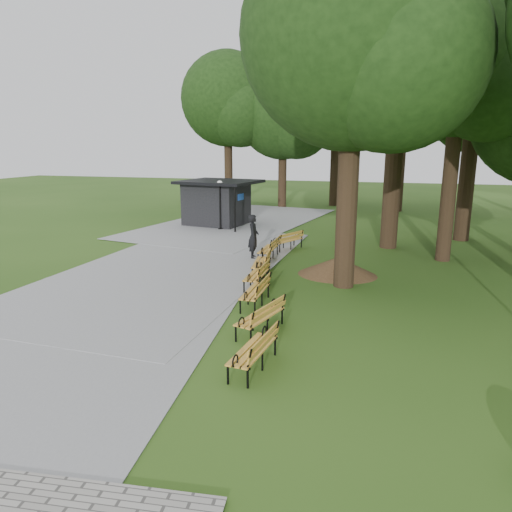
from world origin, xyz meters
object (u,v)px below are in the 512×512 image
(bench_1, at_px, (260,317))
(bench_2, at_px, (255,291))
(kiosk, at_px, (217,203))
(bench_3, at_px, (257,275))
(lawn_tree_4, at_px, (478,70))
(bench_5, at_px, (268,249))
(bench_6, at_px, (287,240))
(bench_4, at_px, (261,263))
(lawn_tree_1, at_px, (461,62))
(dirt_mound, at_px, (338,266))
(lawn_tree_2, at_px, (401,45))
(lamp_post, at_px, (220,194))
(lawn_tree_0, at_px, (355,35))
(person, at_px, (253,237))
(bench_0, at_px, (253,350))

(bench_1, xyz_separation_m, bench_2, (-0.71, 2.01, 0.00))
(kiosk, distance_m, bench_1, 17.13)
(kiosk, relative_size, bench_3, 2.29)
(lawn_tree_4, bearing_deg, bench_5, -142.02)
(bench_2, distance_m, bench_6, 7.93)
(bench_4, xyz_separation_m, lawn_tree_1, (6.88, 4.16, 7.47))
(dirt_mound, xyz_separation_m, lawn_tree_2, (1.83, 5.53, 8.67))
(lamp_post, height_order, bench_4, lamp_post)
(bench_6, relative_size, lawn_tree_1, 0.17)
(bench_5, relative_size, lawn_tree_2, 0.14)
(bench_6, distance_m, lawn_tree_0, 9.71)
(person, bearing_deg, bench_3, -175.34)
(person, xyz_separation_m, bench_6, (1.05, 2.07, -0.52))
(bench_3, height_order, bench_4, same)
(bench_1, distance_m, bench_6, 10.00)
(bench_0, bearing_deg, bench_4, -160.00)
(bench_2, relative_size, bench_3, 1.00)
(bench_0, height_order, bench_1, same)
(person, xyz_separation_m, bench_4, (0.97, -2.33, -0.52))
(bench_4, distance_m, lawn_tree_4, 14.51)
(person, xyz_separation_m, lawn_tree_1, (7.85, 1.82, 6.95))
(person, relative_size, lamp_post, 0.68)
(bench_4, height_order, bench_6, same)
(bench_0, height_order, bench_2, same)
(lamp_post, relative_size, dirt_mound, 1.13)
(dirt_mound, height_order, bench_5, bench_5)
(lawn_tree_1, relative_size, lawn_tree_2, 0.82)
(bench_1, bearing_deg, bench_0, 26.13)
(lawn_tree_2, bearing_deg, lawn_tree_0, -102.01)
(person, bearing_deg, bench_2, -176.41)
(lamp_post, height_order, bench_5, lamp_post)
(bench_4, bearing_deg, dirt_mound, 95.65)
(lawn_tree_0, relative_size, lawn_tree_1, 1.08)
(bench_5, bearing_deg, kiosk, -146.41)
(bench_4, height_order, lawn_tree_4, lawn_tree_4)
(lawn_tree_0, xyz_separation_m, lawn_tree_1, (3.72, 4.90, -0.17))
(lamp_post, height_order, lawn_tree_2, lawn_tree_2)
(bench_6, bearing_deg, lawn_tree_2, 137.74)
(bench_3, bearing_deg, dirt_mound, 131.42)
(bench_0, distance_m, bench_2, 4.17)
(kiosk, distance_m, bench_0, 19.12)
(dirt_mound, height_order, bench_4, bench_4)
(kiosk, bearing_deg, bench_3, -53.93)
(bench_2, height_order, lawn_tree_0, lawn_tree_0)
(lawn_tree_2, bearing_deg, bench_0, -101.60)
(person, xyz_separation_m, dirt_mound, (3.78, -1.68, -0.61))
(dirt_mound, relative_size, lawn_tree_1, 0.23)
(bench_1, relative_size, bench_3, 1.00)
(bench_2, height_order, bench_5, same)
(kiosk, relative_size, bench_2, 2.29)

